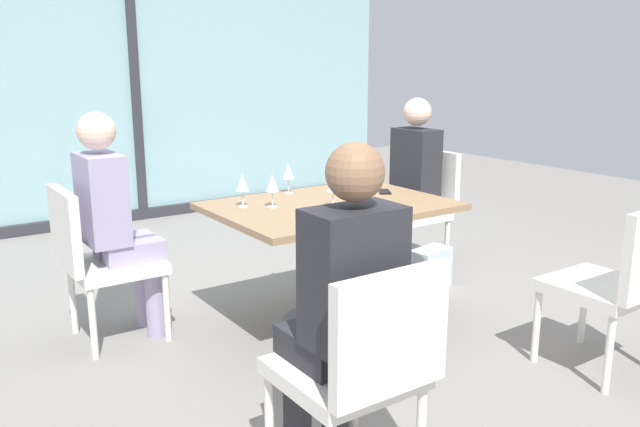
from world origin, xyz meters
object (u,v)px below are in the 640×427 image
(wine_glass_2, at_px, (344,167))
(person_far_right, at_px, (409,177))
(chair_far_left, at_px, (97,255))
(cell_phone_on_table, at_px, (384,192))
(wine_glass_0, at_px, (333,184))
(dining_table_main, at_px, (330,233))
(wine_glass_3, at_px, (242,183))
(coffee_cup, at_px, (374,182))
(chair_front_left, at_px, (361,363))
(wine_glass_4, at_px, (272,184))
(wine_glass_1, at_px, (288,172))
(chair_front_right, at_px, (620,279))
(handbag_0, at_px, (430,269))
(person_front_left, at_px, (343,299))
(chair_far_right, at_px, (419,202))
(person_far_left, at_px, (114,216))

(wine_glass_2, bearing_deg, person_far_right, 15.30)
(chair_far_left, height_order, cell_phone_on_table, chair_far_left)
(wine_glass_0, distance_m, cell_phone_on_table, 0.54)
(dining_table_main, xyz_separation_m, wine_glass_3, (-0.45, 0.19, 0.31))
(person_far_right, bearing_deg, coffee_cup, -150.24)
(dining_table_main, distance_m, wine_glass_3, 0.58)
(chair_front_left, xyz_separation_m, wine_glass_4, (0.47, 1.39, 0.37))
(person_far_right, bearing_deg, wine_glass_1, -172.56)
(chair_front_right, relative_size, handbag_0, 2.90)
(person_front_left, relative_size, handbag_0, 4.20)
(wine_glass_3, distance_m, coffee_cup, 0.91)
(person_front_left, bearing_deg, wine_glass_1, 64.61)
(dining_table_main, xyz_separation_m, wine_glass_2, (0.33, 0.31, 0.31))
(wine_glass_3, bearing_deg, coffee_cup, -1.65)
(chair_far_left, distance_m, cell_phone_on_table, 1.70)
(chair_front_left, relative_size, chair_front_right, 1.00)
(person_far_right, xyz_separation_m, handbag_0, (-0.15, -0.40, -0.56))
(chair_far_right, distance_m, wine_glass_0, 1.42)
(dining_table_main, bearing_deg, wine_glass_3, 156.87)
(chair_front_left, distance_m, chair_front_right, 1.58)
(person_far_left, bearing_deg, person_far_right, 0.00)
(person_far_left, xyz_separation_m, handbag_0, (1.98, -0.40, -0.56))
(chair_front_right, xyz_separation_m, person_far_left, (-1.85, 1.81, 0.20))
(wine_glass_1, distance_m, wine_glass_4, 0.39)
(wine_glass_4, distance_m, coffee_cup, 0.79)
(chair_far_right, bearing_deg, chair_far_left, 180.00)
(dining_table_main, height_order, cell_phone_on_table, cell_phone_on_table)
(person_far_left, height_order, wine_glass_1, person_far_left)
(chair_front_right, bearing_deg, wine_glass_4, 128.54)
(person_front_left, relative_size, cell_phone_on_table, 8.75)
(chair_far_right, distance_m, person_front_left, 2.61)
(chair_front_left, xyz_separation_m, person_far_right, (1.85, 1.81, 0.20))
(dining_table_main, xyz_separation_m, chair_far_right, (1.17, 0.51, -0.06))
(chair_front_left, xyz_separation_m, cell_phone_on_table, (1.24, 1.36, 0.24))
(chair_far_right, bearing_deg, wine_glass_4, -164.24)
(chair_front_left, relative_size, wine_glass_0, 4.70)
(coffee_cup, bearing_deg, person_far_left, 167.12)
(wine_glass_0, xyz_separation_m, coffee_cup, (0.51, 0.27, -0.09))
(cell_phone_on_table, bearing_deg, wine_glass_4, -150.30)
(chair_front_left, bearing_deg, person_front_left, 90.00)
(chair_far_left, relative_size, wine_glass_4, 4.70)
(wine_glass_2, xyz_separation_m, wine_glass_4, (-0.65, -0.22, 0.00))
(dining_table_main, height_order, handbag_0, dining_table_main)
(dining_table_main, xyz_separation_m, person_far_right, (1.06, 0.51, 0.15))
(coffee_cup, bearing_deg, wine_glass_2, 129.83)
(person_front_left, relative_size, wine_glass_2, 6.81)
(cell_phone_on_table, bearing_deg, wine_glass_3, -156.31)
(wine_glass_2, bearing_deg, person_far_left, 171.85)
(person_far_right, relative_size, wine_glass_1, 6.81)
(chair_far_left, xyz_separation_m, wine_glass_1, (1.13, -0.15, 0.37))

